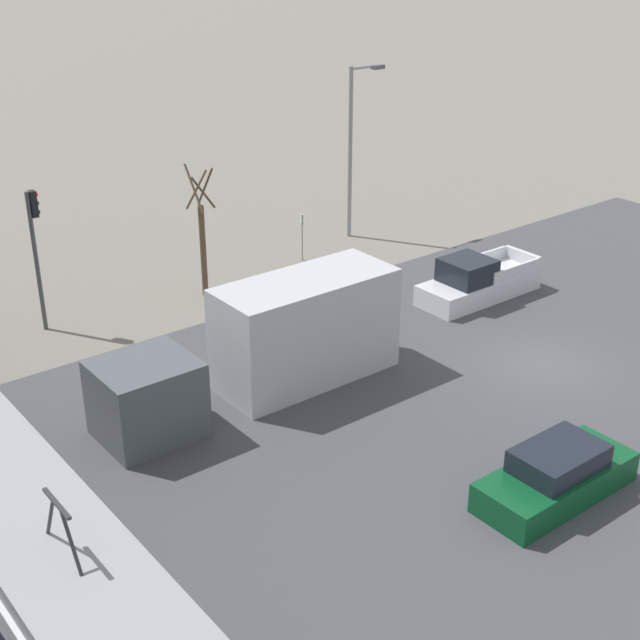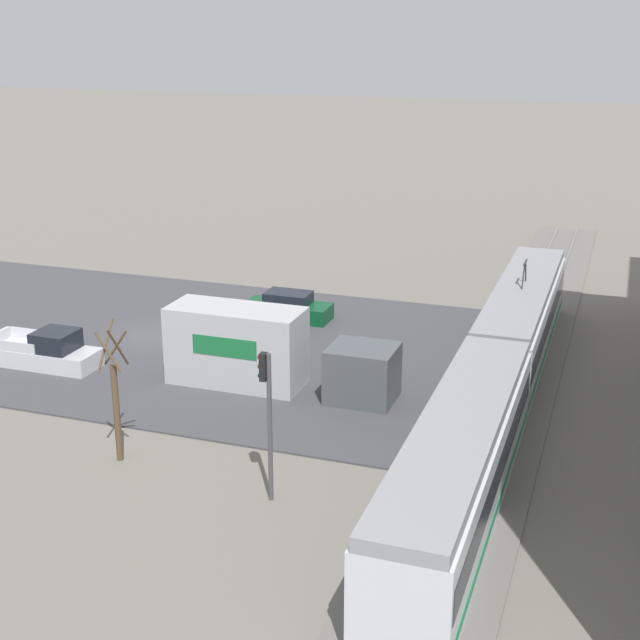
{
  "view_description": "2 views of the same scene",
  "coord_description": "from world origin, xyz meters",
  "px_view_note": "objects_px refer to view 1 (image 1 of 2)",
  "views": [
    {
      "loc": [
        -16.42,
        22.43,
        14.19
      ],
      "look_at": [
        3.55,
        6.81,
        2.42
      ],
      "focal_mm": 50.0,
      "sensor_mm": 36.0,
      "label": 1
    },
    {
      "loc": [
        37.93,
        22.43,
        15.23
      ],
      "look_at": [
        3.03,
        10.23,
        2.98
      ],
      "focal_mm": 50.0,
      "sensor_mm": 36.0,
      "label": 2
    }
  ],
  "objects_px": {
    "sedan_car_0": "(556,476)",
    "street_tree": "(202,238)",
    "pickup_truck": "(477,282)",
    "box_truck": "(271,345)",
    "no_parking_sign": "(302,232)",
    "traffic_light_pole": "(36,242)",
    "street_lamp_near_crossing": "(354,140)"
  },
  "relations": [
    {
      "from": "sedan_car_0",
      "to": "street_tree",
      "type": "distance_m",
      "value": 17.5
    },
    {
      "from": "traffic_light_pole",
      "to": "street_lamp_near_crossing",
      "type": "bearing_deg",
      "value": -86.28
    },
    {
      "from": "traffic_light_pole",
      "to": "street_tree",
      "type": "bearing_deg",
      "value": -97.78
    },
    {
      "from": "street_tree",
      "to": "no_parking_sign",
      "type": "height_order",
      "value": "street_tree"
    },
    {
      "from": "pickup_truck",
      "to": "no_parking_sign",
      "type": "distance_m",
      "value": 8.25
    },
    {
      "from": "sedan_car_0",
      "to": "no_parking_sign",
      "type": "bearing_deg",
      "value": -16.34
    },
    {
      "from": "box_truck",
      "to": "no_parking_sign",
      "type": "distance_m",
      "value": 11.81
    },
    {
      "from": "sedan_car_0",
      "to": "street_tree",
      "type": "bearing_deg",
      "value": 0.33
    },
    {
      "from": "pickup_truck",
      "to": "no_parking_sign",
      "type": "bearing_deg",
      "value": 20.18
    },
    {
      "from": "no_parking_sign",
      "to": "box_truck",
      "type": "bearing_deg",
      "value": 138.14
    },
    {
      "from": "street_tree",
      "to": "box_truck",
      "type": "bearing_deg",
      "value": 163.06
    },
    {
      "from": "sedan_car_0",
      "to": "street_lamp_near_crossing",
      "type": "xyz_separation_m",
      "value": [
        19.29,
        -9.19,
        3.87
      ]
    },
    {
      "from": "traffic_light_pole",
      "to": "pickup_truck",
      "type": "bearing_deg",
      "value": -118.62
    },
    {
      "from": "pickup_truck",
      "to": "no_parking_sign",
      "type": "relative_size",
      "value": 2.5
    },
    {
      "from": "sedan_car_0",
      "to": "street_lamp_near_crossing",
      "type": "height_order",
      "value": "street_lamp_near_crossing"
    },
    {
      "from": "pickup_truck",
      "to": "street_tree",
      "type": "height_order",
      "value": "street_tree"
    },
    {
      "from": "traffic_light_pole",
      "to": "no_parking_sign",
      "type": "xyz_separation_m",
      "value": [
        -0.21,
        -11.69,
        -2.11
      ]
    },
    {
      "from": "box_truck",
      "to": "street_lamp_near_crossing",
      "type": "distance_m",
      "value": 15.71
    },
    {
      "from": "traffic_light_pole",
      "to": "box_truck",
      "type": "bearing_deg",
      "value": -156.99
    },
    {
      "from": "sedan_car_0",
      "to": "no_parking_sign",
      "type": "relative_size",
      "value": 2.19
    },
    {
      "from": "sedan_car_0",
      "to": "street_tree",
      "type": "relative_size",
      "value": 0.87
    },
    {
      "from": "traffic_light_pole",
      "to": "street_tree",
      "type": "height_order",
      "value": "street_tree"
    },
    {
      "from": "sedan_car_0",
      "to": "traffic_light_pole",
      "type": "relative_size",
      "value": 0.88
    },
    {
      "from": "street_lamp_near_crossing",
      "to": "box_truck",
      "type": "bearing_deg",
      "value": 130.38
    },
    {
      "from": "street_tree",
      "to": "street_lamp_near_crossing",
      "type": "height_order",
      "value": "street_lamp_near_crossing"
    },
    {
      "from": "box_truck",
      "to": "no_parking_sign",
      "type": "relative_size",
      "value": 4.81
    },
    {
      "from": "sedan_car_0",
      "to": "traffic_light_pole",
      "type": "xyz_separation_m",
      "value": [
        18.28,
        6.4,
        2.72
      ]
    },
    {
      "from": "pickup_truck",
      "to": "street_tree",
      "type": "distance_m",
      "value": 10.98
    },
    {
      "from": "box_truck",
      "to": "street_lamp_near_crossing",
      "type": "relative_size",
      "value": 1.3
    },
    {
      "from": "box_truck",
      "to": "sedan_car_0",
      "type": "bearing_deg",
      "value": -164.48
    },
    {
      "from": "no_parking_sign",
      "to": "street_tree",
      "type": "bearing_deg",
      "value": 96.91
    },
    {
      "from": "pickup_truck",
      "to": "street_tree",
      "type": "bearing_deg",
      "value": 49.35
    }
  ]
}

